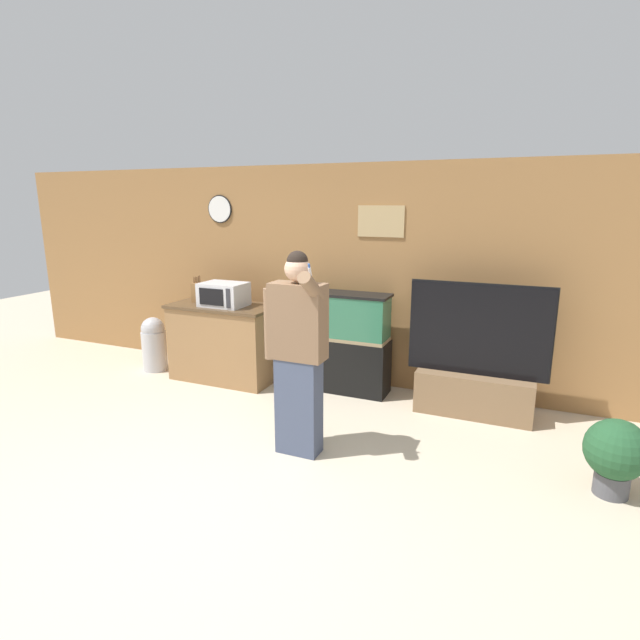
{
  "coord_description": "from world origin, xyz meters",
  "views": [
    {
      "loc": [
        2.12,
        -2.89,
        2.17
      ],
      "look_at": [
        0.26,
        1.43,
        1.05
      ],
      "focal_mm": 28.0,
      "sensor_mm": 36.0,
      "label": 1
    }
  ],
  "objects_px": {
    "person_standing": "(297,351)",
    "trash_bin": "(154,343)",
    "counter_island": "(224,342)",
    "potted_plant": "(616,453)",
    "aquarium_on_stand": "(343,342)",
    "tv_on_stand": "(475,377)",
    "knife_block": "(197,292)",
    "microwave": "(224,294)"
  },
  "relations": [
    {
      "from": "person_standing",
      "to": "trash_bin",
      "type": "height_order",
      "value": "person_standing"
    },
    {
      "from": "counter_island",
      "to": "potted_plant",
      "type": "distance_m",
      "value": 4.25
    },
    {
      "from": "aquarium_on_stand",
      "to": "potted_plant",
      "type": "relative_size",
      "value": 1.94
    },
    {
      "from": "potted_plant",
      "to": "trash_bin",
      "type": "distance_m",
      "value": 5.26
    },
    {
      "from": "tv_on_stand",
      "to": "trash_bin",
      "type": "relative_size",
      "value": 1.99
    },
    {
      "from": "potted_plant",
      "to": "knife_block",
      "type": "bearing_deg",
      "value": 167.22
    },
    {
      "from": "microwave",
      "to": "aquarium_on_stand",
      "type": "bearing_deg",
      "value": 10.33
    },
    {
      "from": "microwave",
      "to": "aquarium_on_stand",
      "type": "xyz_separation_m",
      "value": [
        1.44,
        0.26,
        -0.5
      ]
    },
    {
      "from": "counter_island",
      "to": "person_standing",
      "type": "distance_m",
      "value": 2.18
    },
    {
      "from": "knife_block",
      "to": "trash_bin",
      "type": "xyz_separation_m",
      "value": [
        -0.67,
        -0.1,
        -0.71
      ]
    },
    {
      "from": "microwave",
      "to": "knife_block",
      "type": "xyz_separation_m",
      "value": [
        -0.43,
        0.06,
        -0.01
      ]
    },
    {
      "from": "knife_block",
      "to": "microwave",
      "type": "bearing_deg",
      "value": -8.2
    },
    {
      "from": "knife_block",
      "to": "counter_island",
      "type": "bearing_deg",
      "value": -2.51
    },
    {
      "from": "counter_island",
      "to": "microwave",
      "type": "bearing_deg",
      "value": -40.03
    },
    {
      "from": "tv_on_stand",
      "to": "person_standing",
      "type": "height_order",
      "value": "person_standing"
    },
    {
      "from": "counter_island",
      "to": "trash_bin",
      "type": "relative_size",
      "value": 1.85
    },
    {
      "from": "person_standing",
      "to": "potted_plant",
      "type": "height_order",
      "value": "person_standing"
    },
    {
      "from": "counter_island",
      "to": "microwave",
      "type": "relative_size",
      "value": 2.47
    },
    {
      "from": "aquarium_on_stand",
      "to": "trash_bin",
      "type": "relative_size",
      "value": 1.64
    },
    {
      "from": "microwave",
      "to": "potted_plant",
      "type": "distance_m",
      "value": 4.25
    },
    {
      "from": "microwave",
      "to": "aquarium_on_stand",
      "type": "height_order",
      "value": "microwave"
    },
    {
      "from": "tv_on_stand",
      "to": "counter_island",
      "type": "bearing_deg",
      "value": -177.91
    },
    {
      "from": "tv_on_stand",
      "to": "aquarium_on_stand",
      "type": "bearing_deg",
      "value": 175.86
    },
    {
      "from": "aquarium_on_stand",
      "to": "counter_island",
      "type": "bearing_deg",
      "value": -171.75
    },
    {
      "from": "aquarium_on_stand",
      "to": "person_standing",
      "type": "bearing_deg",
      "value": -84.03
    },
    {
      "from": "potted_plant",
      "to": "counter_island",
      "type": "bearing_deg",
      "value": 166.31
    },
    {
      "from": "potted_plant",
      "to": "trash_bin",
      "type": "height_order",
      "value": "trash_bin"
    },
    {
      "from": "microwave",
      "to": "person_standing",
      "type": "bearing_deg",
      "value": -38.88
    },
    {
      "from": "counter_island",
      "to": "aquarium_on_stand",
      "type": "distance_m",
      "value": 1.51
    },
    {
      "from": "knife_block",
      "to": "tv_on_stand",
      "type": "height_order",
      "value": "tv_on_stand"
    },
    {
      "from": "tv_on_stand",
      "to": "trash_bin",
      "type": "bearing_deg",
      "value": -177.28
    },
    {
      "from": "microwave",
      "to": "trash_bin",
      "type": "bearing_deg",
      "value": -178.1
    },
    {
      "from": "microwave",
      "to": "knife_block",
      "type": "relative_size",
      "value": 1.57
    },
    {
      "from": "knife_block",
      "to": "aquarium_on_stand",
      "type": "distance_m",
      "value": 1.95
    },
    {
      "from": "aquarium_on_stand",
      "to": "person_standing",
      "type": "relative_size",
      "value": 0.65
    },
    {
      "from": "tv_on_stand",
      "to": "knife_block",
      "type": "bearing_deg",
      "value": -178.43
    },
    {
      "from": "tv_on_stand",
      "to": "trash_bin",
      "type": "xyz_separation_m",
      "value": [
        -4.03,
        -0.19,
        -0.04
      ]
    },
    {
      "from": "knife_block",
      "to": "tv_on_stand",
      "type": "bearing_deg",
      "value": 1.57
    },
    {
      "from": "potted_plant",
      "to": "trash_bin",
      "type": "xyz_separation_m",
      "value": [
        -5.18,
        0.92,
        0.02
      ]
    },
    {
      "from": "tv_on_stand",
      "to": "person_standing",
      "type": "xyz_separation_m",
      "value": [
        -1.33,
        -1.45,
        0.53
      ]
    },
    {
      "from": "knife_block",
      "to": "potted_plant",
      "type": "bearing_deg",
      "value": -12.78
    },
    {
      "from": "person_standing",
      "to": "potted_plant",
      "type": "distance_m",
      "value": 2.56
    }
  ]
}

